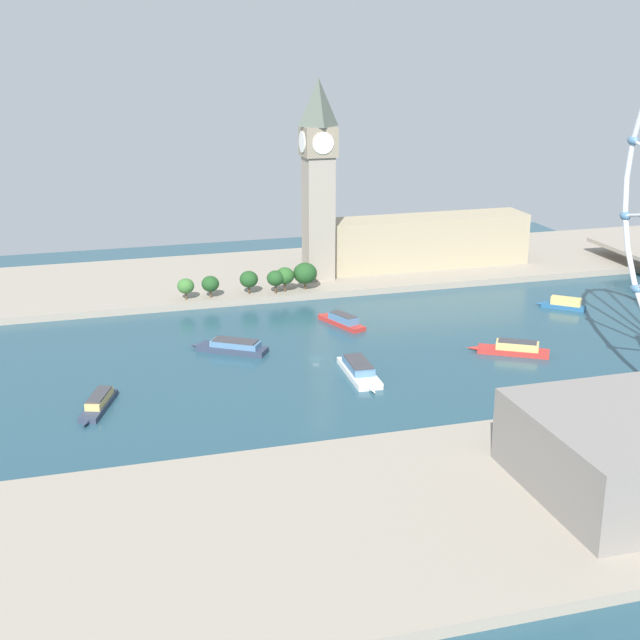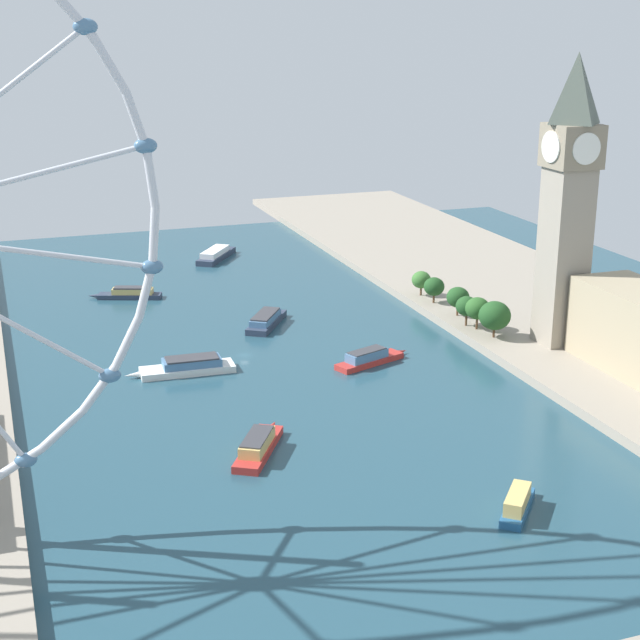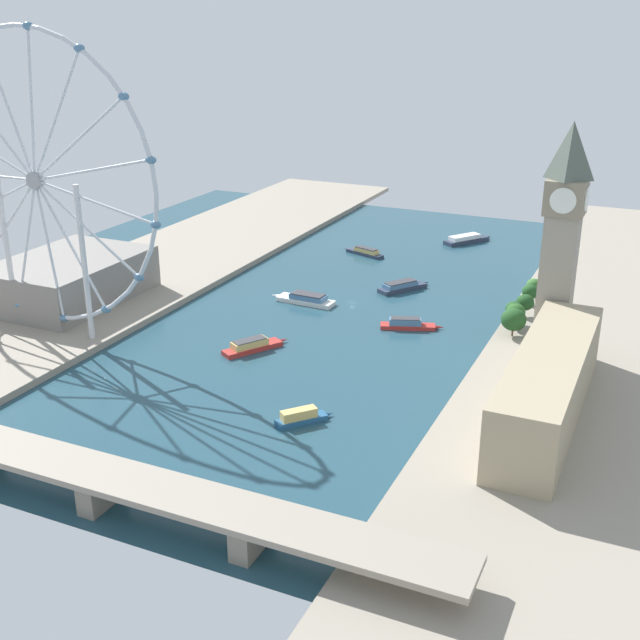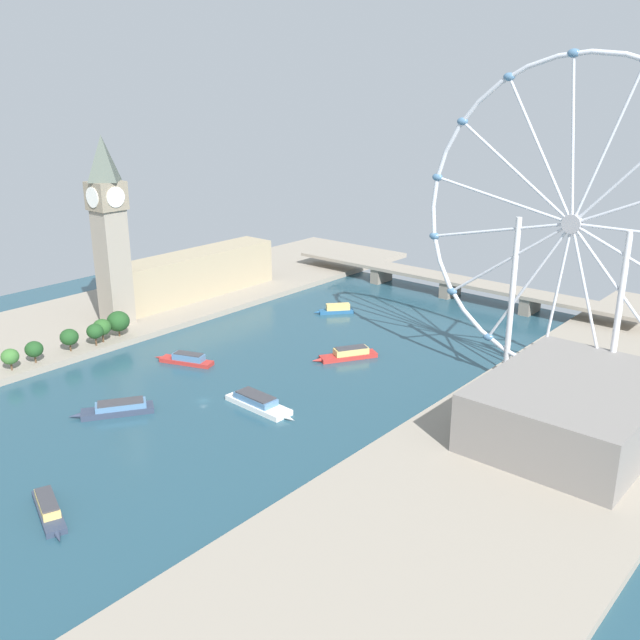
% 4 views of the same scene
% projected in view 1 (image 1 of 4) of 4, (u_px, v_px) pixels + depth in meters
% --- Properties ---
extents(ground_plane, '(410.86, 410.86, 0.00)m').
position_uv_depth(ground_plane, '(316.00, 359.00, 339.68)').
color(ground_plane, '#234756').
extents(riverbank_left, '(90.00, 520.00, 3.00)m').
position_uv_depth(riverbank_left, '(250.00, 276.00, 449.34)').
color(riverbank_left, gray).
rests_on(riverbank_left, ground_plane).
extents(riverbank_right, '(90.00, 520.00, 3.00)m').
position_uv_depth(riverbank_right, '(447.00, 510.00, 229.09)').
color(riverbank_right, gray).
rests_on(riverbank_right, ground_plane).
extents(clock_tower, '(16.19, 16.19, 94.58)m').
position_uv_depth(clock_tower, '(318.00, 177.00, 424.13)').
color(clock_tower, gray).
rests_on(clock_tower, riverbank_left).
extents(parliament_block, '(22.00, 104.07, 25.44)m').
position_uv_depth(parliament_block, '(427.00, 241.00, 459.14)').
color(parliament_block, tan).
rests_on(parliament_block, riverbank_left).
extents(tree_row_embankment, '(12.25, 64.83, 12.67)m').
position_uv_depth(tree_row_embankment, '(266.00, 278.00, 411.84)').
color(tree_row_embankment, '#513823').
rests_on(tree_row_embankment, riverbank_left).
extents(tour_boat_0, '(28.98, 14.02, 4.69)m').
position_uv_depth(tour_boat_0, '(99.00, 403.00, 294.24)').
color(tour_boat_0, '#2D384C').
rests_on(tour_boat_0, ground_plane).
extents(tour_boat_1, '(16.90, 18.88, 5.26)m').
position_uv_depth(tour_boat_1, '(564.00, 304.00, 400.24)').
color(tour_boat_1, '#235684').
rests_on(tour_boat_1, ground_plane).
extents(tour_boat_2, '(34.96, 10.16, 5.10)m').
position_uv_depth(tour_boat_2, '(359.00, 370.00, 322.39)').
color(tour_boat_2, white).
rests_on(tour_boat_2, ground_plane).
extents(tour_boat_3, '(28.87, 14.50, 5.04)m').
position_uv_depth(tour_boat_3, '(342.00, 320.00, 377.84)').
color(tour_boat_3, '#B22D28').
rests_on(tour_boat_3, ground_plane).
extents(tour_boat_4, '(21.49, 29.11, 5.02)m').
position_uv_depth(tour_boat_4, '(232.00, 347.00, 346.14)').
color(tour_boat_4, '#2D384C').
rests_on(tour_boat_4, ground_plane).
extents(tour_boat_6, '(19.84, 29.18, 5.35)m').
position_uv_depth(tour_boat_6, '(514.00, 349.00, 343.90)').
color(tour_boat_6, '#B22D28').
rests_on(tour_boat_6, ground_plane).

